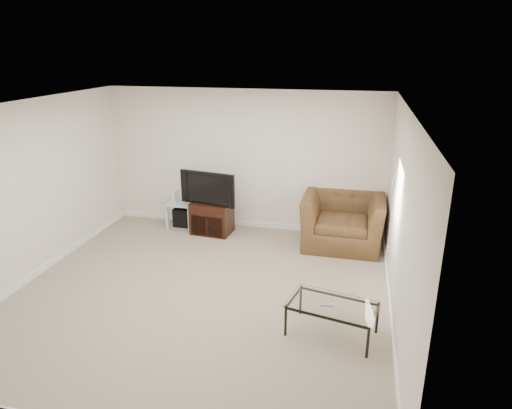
% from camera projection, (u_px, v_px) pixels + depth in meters
% --- Properties ---
extents(floor, '(5.00, 5.00, 0.00)m').
position_uv_depth(floor, '(201.00, 292.00, 6.23)').
color(floor, tan).
rests_on(floor, ground).
extents(ceiling, '(5.00, 5.00, 0.00)m').
position_uv_depth(ceiling, '(193.00, 107.00, 5.40)').
color(ceiling, white).
rests_on(ceiling, ground).
extents(wall_back, '(5.00, 0.02, 2.50)m').
position_uv_depth(wall_back, '(245.00, 161.00, 8.12)').
color(wall_back, silver).
rests_on(wall_back, ground).
extents(wall_left, '(0.02, 5.00, 2.50)m').
position_uv_depth(wall_left, '(27.00, 193.00, 6.34)').
color(wall_left, silver).
rests_on(wall_left, ground).
extents(wall_right, '(0.02, 5.00, 2.50)m').
position_uv_depth(wall_right, '(401.00, 222.00, 5.29)').
color(wall_right, silver).
rests_on(wall_right, ground).
extents(plate_back, '(0.12, 0.02, 0.12)m').
position_uv_depth(plate_back, '(171.00, 157.00, 8.40)').
color(plate_back, white).
rests_on(plate_back, wall_back).
extents(plate_right_switch, '(0.02, 0.09, 0.13)m').
position_uv_depth(plate_right_switch, '(392.00, 183.00, 6.77)').
color(plate_right_switch, white).
rests_on(plate_right_switch, wall_right).
extents(plate_right_outlet, '(0.02, 0.08, 0.12)m').
position_uv_depth(plate_right_outlet, '(387.00, 250.00, 6.80)').
color(plate_right_outlet, white).
rests_on(plate_right_outlet, wall_right).
extents(tv_stand, '(0.73, 0.54, 0.57)m').
position_uv_depth(tv_stand, '(212.00, 218.00, 8.13)').
color(tv_stand, black).
rests_on(tv_stand, floor).
extents(dvd_player, '(0.37, 0.28, 0.05)m').
position_uv_depth(dvd_player, '(211.00, 208.00, 8.03)').
color(dvd_player, black).
rests_on(dvd_player, tv_stand).
extents(television, '(0.97, 0.35, 0.59)m').
position_uv_depth(television, '(210.00, 187.00, 7.91)').
color(television, black).
rests_on(television, tv_stand).
extents(side_table, '(0.49, 0.49, 0.47)m').
position_uv_depth(side_table, '(183.00, 213.00, 8.49)').
color(side_table, '#A3B7C6').
rests_on(side_table, floor).
extents(subwoofer, '(0.36, 0.36, 0.35)m').
position_uv_depth(subwoofer, '(185.00, 216.00, 8.52)').
color(subwoofer, black).
rests_on(subwoofer, floor).
extents(game_console, '(0.07, 0.16, 0.21)m').
position_uv_depth(game_console, '(175.00, 196.00, 8.39)').
color(game_console, white).
rests_on(game_console, side_table).
extents(game_case, '(0.06, 0.14, 0.18)m').
position_uv_depth(game_case, '(184.00, 197.00, 8.35)').
color(game_case, silver).
rests_on(game_case, side_table).
extents(recliner, '(1.33, 0.88, 1.15)m').
position_uv_depth(recliner, '(343.00, 212.00, 7.55)').
color(recliner, '#4D361F').
rests_on(recliner, floor).
extents(coffee_table, '(1.11, 0.78, 0.40)m').
position_uv_depth(coffee_table, '(332.00, 319.00, 5.26)').
color(coffee_table, black).
rests_on(coffee_table, floor).
extents(remote, '(0.16, 0.06, 0.02)m').
position_uv_depth(remote, '(327.00, 305.00, 5.16)').
color(remote, '#B2B2B7').
rests_on(remote, coffee_table).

